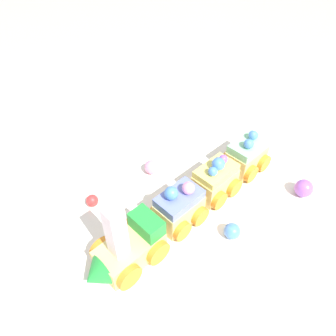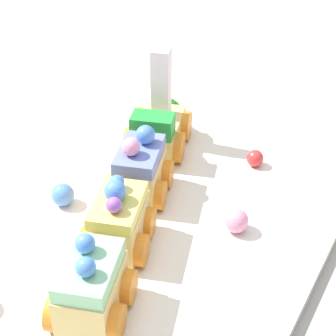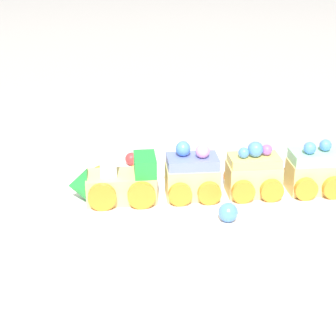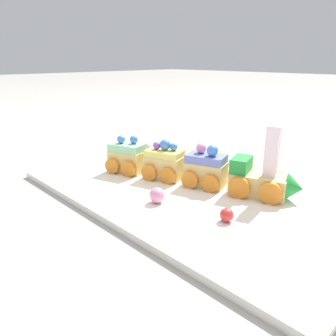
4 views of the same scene
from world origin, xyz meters
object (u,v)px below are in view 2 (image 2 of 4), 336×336
object	(u,v)px
cake_train_locomotive	(160,123)
cake_car_lemon	(119,223)
cake_car_blueberry	(140,171)
cake_car_mint	(91,289)
gumball_red	(255,158)
gumball_blue	(63,195)
gumball_pink	(238,219)

from	to	relation	value
cake_train_locomotive	cake_car_lemon	bearing A→B (deg)	179.96
cake_car_blueberry	cake_car_mint	world-z (taller)	cake_car_blueberry
cake_train_locomotive	cake_car_lemon	size ratio (longest dim) A/B	1.47
cake_car_mint	gumball_red	world-z (taller)	cake_car_mint
gumball_blue	gumball_pink	distance (m)	0.19
cake_car_mint	gumball_pink	size ratio (longest dim) A/B	3.41
gumball_red	gumball_pink	size ratio (longest dim) A/B	0.79
cake_car_mint	gumball_red	distance (m)	0.28
cake_train_locomotive	cake_car_blueberry	distance (m)	0.11
cake_car_mint	gumball_red	bearing A→B (deg)	-25.58
cake_train_locomotive	cake_car_lemon	xyz separation A→B (m)	(-0.18, -0.06, -0.00)
gumball_pink	gumball_blue	bearing A→B (deg)	107.32
cake_car_blueberry	cake_car_mint	xyz separation A→B (m)	(-0.17, -0.05, -0.00)
cake_car_lemon	gumball_red	xyz separation A→B (m)	(0.20, -0.06, -0.02)
cake_train_locomotive	gumball_red	size ratio (longest dim) A/B	6.32
cake_car_blueberry	gumball_blue	distance (m)	0.09
cake_car_mint	cake_car_lemon	bearing A→B (deg)	0.03
gumball_blue	gumball_pink	world-z (taller)	same
cake_car_blueberry	gumball_red	world-z (taller)	cake_car_blueberry
gumball_red	gumball_pink	xyz separation A→B (m)	(-0.12, -0.03, 0.00)
gumball_blue	gumball_red	distance (m)	0.23
cake_car_blueberry	gumball_blue	world-z (taller)	cake_car_blueberry
cake_train_locomotive	cake_car_blueberry	size ratio (longest dim) A/B	1.47
cake_car_lemon	cake_car_mint	world-z (taller)	cake_car_lemon
gumball_red	gumball_pink	bearing A→B (deg)	-166.39
gumball_pink	cake_car_lemon	bearing A→B (deg)	131.29
cake_train_locomotive	gumball_blue	size ratio (longest dim) A/B	5.09
gumball_blue	cake_train_locomotive	bearing A→B (deg)	-10.59
cake_car_lemon	gumball_red	distance (m)	0.21
gumball_red	cake_car_lemon	bearing A→B (deg)	162.03
cake_car_mint	gumball_pink	distance (m)	0.18
cake_car_blueberry	cake_car_lemon	bearing A→B (deg)	179.92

